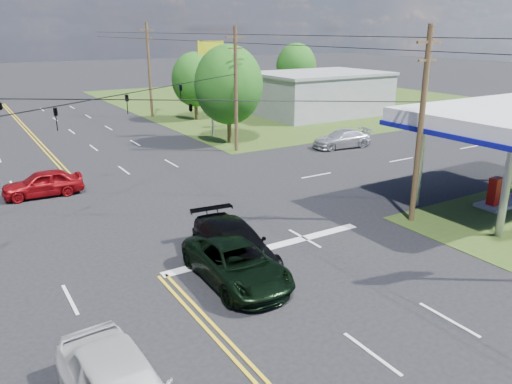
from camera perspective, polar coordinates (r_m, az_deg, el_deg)
ground at (r=27.33m, az=-16.83°, el=-2.50°), size 280.00×280.00×0.00m
grass_ne at (r=70.86m, az=4.22°, el=10.55°), size 46.00×48.00×0.03m
stop_bar at (r=22.30m, az=1.41°, el=-6.42°), size 10.00×0.50×0.02m
retail_ne at (r=58.10m, az=7.21°, el=10.99°), size 14.00×10.00×4.40m
pole_se at (r=25.28m, az=18.33°, el=7.31°), size 1.60×0.28×9.50m
pole_ne at (r=39.22m, az=-2.32°, el=11.74°), size 1.60×0.28×9.50m
pole_right_far at (r=56.47m, az=-12.11°, el=13.56°), size 1.60×0.28×10.00m
span_wire_signals at (r=25.92m, az=-18.04°, el=10.01°), size 26.00×18.00×1.13m
power_lines at (r=23.79m, az=-17.43°, el=15.74°), size 26.04×100.00×0.64m
tree_right_a at (r=42.32m, az=-3.15°, el=12.13°), size 5.70×5.70×8.18m
tree_right_b at (r=54.18m, az=-6.99°, el=12.64°), size 4.94×4.94×7.09m
tree_far_r at (r=68.21m, az=4.61°, el=14.08°), size 5.32×5.32×7.63m
pickup_dkgreen at (r=19.23m, az=-2.26°, el=-8.10°), size 2.68×5.58×1.53m
suv_black at (r=20.62m, az=-2.50°, el=-6.02°), size 2.97×5.94×1.66m
sedan_red at (r=31.45m, az=-23.18°, el=0.93°), size 4.55×2.07×1.51m
sedan_far at (r=41.63m, az=9.80°, el=6.02°), size 5.24×2.67×1.46m
polesign_ne at (r=44.82m, az=-5.17°, el=14.55°), size 2.29×0.76×8.33m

